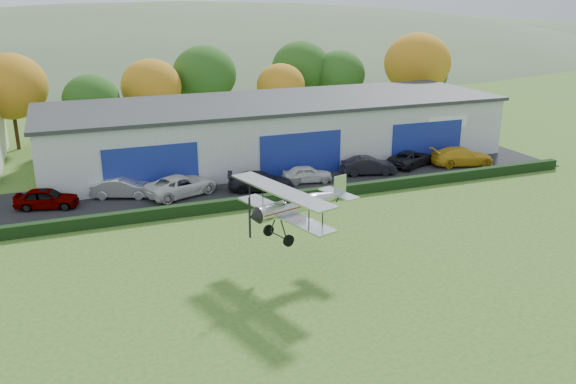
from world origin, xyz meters
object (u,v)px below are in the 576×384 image
object	(u,v)px
car_1	(123,187)
car_6	(411,158)
car_7	(462,156)
car_2	(182,185)
car_5	(369,166)
hangar	(276,129)
car_4	(307,174)
car_3	(261,181)
car_0	(46,198)
biplane	(296,204)

from	to	relation	value
car_1	car_6	world-z (taller)	car_1
car_7	car_1	bearing A→B (deg)	99.17
car_2	car_5	world-z (taller)	car_2
hangar	car_4	distance (m)	8.15
car_2	car_3	world-z (taller)	car_2
hangar	car_0	world-z (taller)	hangar
car_0	car_3	xyz separation A→B (m)	(15.09, -1.58, -0.01)
car_1	biplane	bearing A→B (deg)	-134.39
hangar	biplane	bearing A→B (deg)	-107.36
car_2	car_7	xyz separation A→B (m)	(24.33, -0.67, 0.02)
car_6	car_2	bearing A→B (deg)	67.97
car_1	car_6	size ratio (longest dim) A/B	0.94
car_3	car_4	bearing A→B (deg)	-65.33
hangar	car_3	world-z (taller)	hangar
car_3	car_2	bearing A→B (deg)	96.67
car_1	car_2	bearing A→B (deg)	-84.95
car_0	biplane	bearing A→B (deg)	-125.10
car_0	car_7	world-z (taller)	car_7
car_1	car_7	size ratio (longest dim) A/B	0.83
car_1	car_2	xyz separation A→B (m)	(4.10, -1.13, 0.02)
car_1	car_4	world-z (taller)	car_1
car_3	car_7	world-z (taller)	car_7
car_4	car_6	distance (m)	10.31
car_1	car_5	distance (m)	19.58
car_7	car_3	bearing A→B (deg)	103.71
car_1	car_3	xyz separation A→B (m)	(9.89, -2.10, -0.02)
car_2	car_3	bearing A→B (deg)	-120.54
car_2	hangar	bearing A→B (deg)	-74.29
car_1	car_3	distance (m)	10.11
car_4	car_0	bearing A→B (deg)	97.09
car_2	car_5	distance (m)	15.44
car_0	car_6	world-z (taller)	car_0
car_4	car_5	world-z (taller)	car_5
hangar	car_0	distance (m)	20.71
car_2	car_7	world-z (taller)	car_7
hangar	biplane	size ratio (longest dim) A/B	5.47
hangar	car_0	bearing A→B (deg)	-160.33
car_0	hangar	bearing A→B (deg)	-55.18
car_5	car_6	xyz separation A→B (m)	(4.69, 0.96, -0.06)
car_1	biplane	xyz separation A→B (m)	(7.34, -15.60, 2.96)
car_7	car_2	bearing A→B (deg)	101.21
biplane	car_3	bearing A→B (deg)	62.70
car_4	car_5	bearing A→B (deg)	-78.24
hangar	car_3	distance (m)	9.75
car_0	car_4	size ratio (longest dim) A/B	1.08
hangar	car_1	size ratio (longest dim) A/B	9.05
hangar	car_3	size ratio (longest dim) A/B	8.24
car_3	hangar	bearing A→B (deg)	-10.74
car_1	car_5	world-z (taller)	car_1
car_7	biplane	bearing A→B (deg)	135.98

